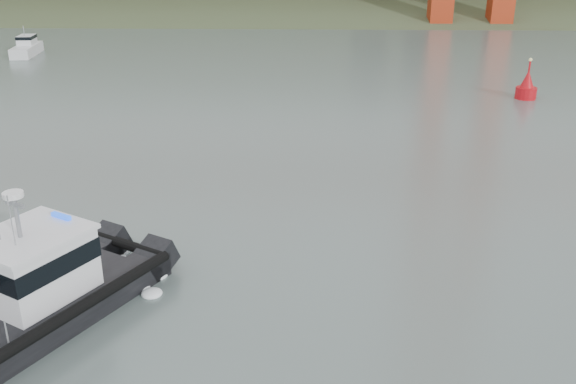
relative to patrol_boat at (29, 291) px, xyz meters
name	(u,v)px	position (x,y,z in m)	size (l,w,h in m)	color
patrol_boat	(29,291)	(0.00, 0.00, 0.00)	(8.07, 10.54, 4.87)	black
motorboat	(27,47)	(-20.11, 48.49, -0.45)	(2.45, 5.80, 3.10)	silver
nav_buoy	(527,87)	(26.02, 31.34, -0.35)	(1.59, 1.59, 3.32)	#B80C13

